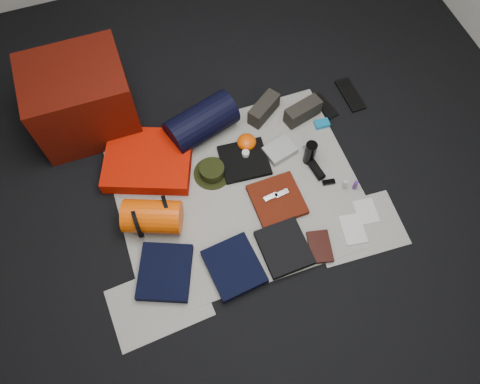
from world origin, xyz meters
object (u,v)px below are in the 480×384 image
object	(u,v)px
compact_camera	(309,149)
sleeping_pad	(148,160)
stuff_sack	(152,217)
navy_duffel	(201,122)
red_cabinet	(81,99)
paperback_book	(320,247)
water_bottle	(310,153)

from	to	relation	value
compact_camera	sleeping_pad	bearing A→B (deg)	168.29
stuff_sack	navy_duffel	world-z (taller)	navy_duffel
sleeping_pad	red_cabinet	bearing A→B (deg)	122.57
stuff_sack	red_cabinet	bearing A→B (deg)	104.04
red_cabinet	paperback_book	size ratio (longest dim) A/B	3.10
stuff_sack	navy_duffel	bearing A→B (deg)	48.76
red_cabinet	water_bottle	distance (m)	1.60
red_cabinet	compact_camera	distance (m)	1.60
sleeping_pad	compact_camera	xyz separation A→B (m)	(1.09, -0.26, -0.03)
sleeping_pad	stuff_sack	size ratio (longest dim) A/B	1.60
red_cabinet	navy_duffel	size ratio (longest dim) A/B	1.35
red_cabinet	paperback_book	xyz separation A→B (m)	(1.18, -1.43, -0.25)
sleeping_pad	water_bottle	bearing A→B (deg)	-17.60
paperback_book	compact_camera	bearing A→B (deg)	84.43
navy_duffel	paperback_book	distance (m)	1.18
paperback_book	water_bottle	bearing A→B (deg)	85.70
red_cabinet	paperback_book	bearing A→B (deg)	-50.53
stuff_sack	water_bottle	world-z (taller)	stuff_sack
red_cabinet	stuff_sack	distance (m)	0.97
sleeping_pad	stuff_sack	xyz separation A→B (m)	(-0.08, -0.44, 0.05)
stuff_sack	sleeping_pad	bearing A→B (deg)	80.28
stuff_sack	compact_camera	bearing A→B (deg)	8.88
sleeping_pad	navy_duffel	bearing A→B (deg)	17.03
red_cabinet	water_bottle	xyz separation A→B (m)	(1.36, -0.82, -0.17)
red_cabinet	navy_duffel	distance (m)	0.83
red_cabinet	compact_camera	xyz separation A→B (m)	(1.40, -0.74, -0.25)
navy_duffel	water_bottle	size ratio (longest dim) A/B	2.45
compact_camera	stuff_sack	bearing A→B (deg)	-169.42
red_cabinet	water_bottle	bearing A→B (deg)	-30.85
red_cabinet	water_bottle	world-z (taller)	red_cabinet
water_bottle	compact_camera	bearing A→B (deg)	62.41
stuff_sack	paperback_book	xyz separation A→B (m)	(0.95, -0.51, -0.09)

